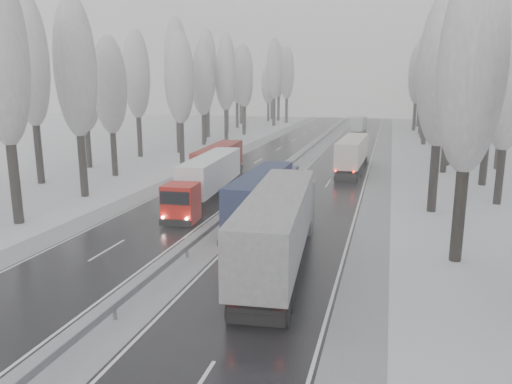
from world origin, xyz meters
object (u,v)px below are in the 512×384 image
at_px(truck_grey_tarp, 280,222).
at_px(truck_blue_box, 265,191).
at_px(truck_cream_box, 353,151).
at_px(truck_red_white, 207,177).
at_px(truck_red_red, 216,163).
at_px(box_truck_distant, 359,124).

xyz_separation_m(truck_grey_tarp, truck_blue_box, (-3.19, 9.28, -0.46)).
relative_size(truck_cream_box, truck_red_white, 1.03).
bearing_deg(truck_red_red, truck_blue_box, -58.77).
bearing_deg(truck_red_red, box_truck_distant, 76.73).
relative_size(truck_grey_tarp, box_truck_distant, 2.14).
distance_m(box_truck_distant, truck_red_red, 60.18).
height_order(truck_grey_tarp, truck_red_red, truck_grey_tarp).
bearing_deg(truck_red_red, truck_cream_box, 37.76).
distance_m(truck_blue_box, truck_red_red, 13.85).
relative_size(truck_blue_box, truck_red_red, 0.99).
xyz_separation_m(truck_blue_box, truck_cream_box, (4.80, 22.51, 0.14)).
distance_m(truck_red_white, truck_red_red, 7.68).
distance_m(truck_grey_tarp, truck_cream_box, 31.84).
height_order(truck_blue_box, box_truck_distant, truck_blue_box).
relative_size(truck_cream_box, box_truck_distant, 1.87).
bearing_deg(truck_cream_box, truck_blue_box, -100.04).
distance_m(truck_blue_box, box_truck_distant, 70.73).
xyz_separation_m(truck_cream_box, truck_red_white, (-10.78, -18.56, -0.07)).
xyz_separation_m(box_truck_distant, truck_red_red, (-10.22, -59.30, 0.61)).
bearing_deg(truck_grey_tarp, truck_red_white, 119.84).
height_order(truck_cream_box, truck_red_red, truck_cream_box).
relative_size(truck_blue_box, truck_red_white, 0.96).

